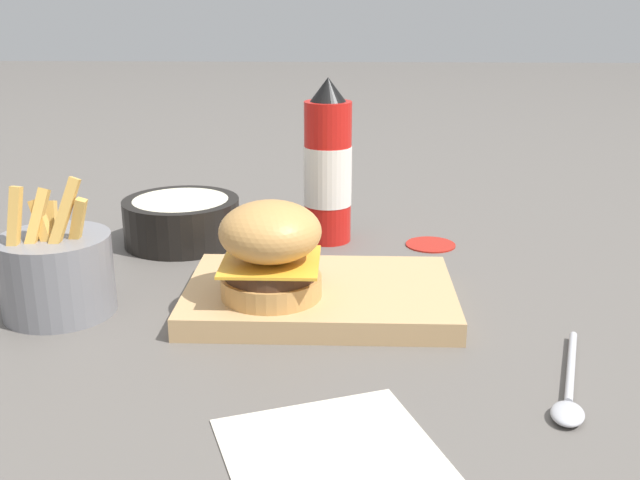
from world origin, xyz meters
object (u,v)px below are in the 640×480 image
object	(u,v)px
fries_basket	(57,273)
spoon	(569,393)
burger	(271,249)
ketchup_bottle	(328,169)
side_bowl	(182,220)
serving_board	(320,295)

from	to	relation	value
fries_basket	spoon	distance (m)	0.51
burger	ketchup_bottle	bearing A→B (deg)	78.82
side_bowl	spoon	distance (m)	0.56
serving_board	ketchup_bottle	xyz separation A→B (m)	(0.00, 0.22, 0.09)
burger	ketchup_bottle	distance (m)	0.26
burger	fries_basket	world-z (taller)	fries_basket
ketchup_bottle	side_bowl	distance (m)	0.20
burger	fries_basket	bearing A→B (deg)	178.72
side_bowl	burger	bearing A→B (deg)	-59.08
burger	ketchup_bottle	size ratio (longest dim) A/B	0.47
side_bowl	serving_board	bearing A→B (deg)	-47.31
side_bowl	spoon	bearing A→B (deg)	-44.35
serving_board	side_bowl	xyz separation A→B (m)	(-0.19, 0.21, 0.02)
spoon	fries_basket	bearing A→B (deg)	-90.91
serving_board	side_bowl	world-z (taller)	side_bowl
ketchup_bottle	side_bowl	world-z (taller)	ketchup_bottle
ketchup_bottle	spoon	distance (m)	0.47
serving_board	burger	distance (m)	0.08
burger	side_bowl	size ratio (longest dim) A/B	0.67
serving_board	ketchup_bottle	size ratio (longest dim) A/B	1.30
burger	spoon	distance (m)	0.31
spoon	serving_board	bearing A→B (deg)	-113.91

